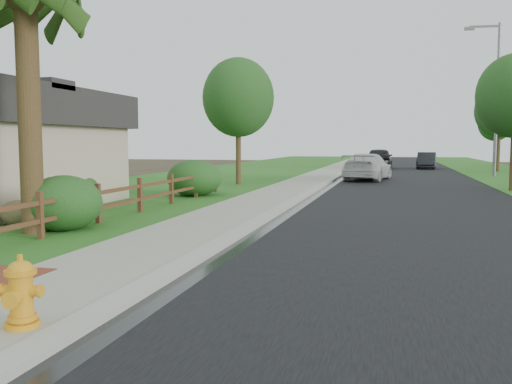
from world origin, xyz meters
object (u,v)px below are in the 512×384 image
(white_suv, at_px, (368,167))
(dark_car_mid, at_px, (379,158))
(fire_hydrant, at_px, (21,294))
(streetlight, at_px, (494,91))
(ranch_fence, at_px, (121,198))

(white_suv, bearing_deg, dark_car_mid, -82.62)
(fire_hydrant, relative_size, streetlight, 0.09)
(ranch_fence, relative_size, fire_hydrant, 20.52)
(ranch_fence, height_order, fire_hydrant, ranch_fence)
(white_suv, height_order, streetlight, streetlight)
(streetlight, bearing_deg, ranch_fence, -120.15)
(white_suv, relative_size, dark_car_mid, 1.03)
(ranch_fence, distance_m, streetlight, 27.25)
(fire_hydrant, xyz_separation_m, dark_car_mid, (2.77, 41.12, 0.42))
(fire_hydrant, bearing_deg, dark_car_mid, 86.15)
(dark_car_mid, distance_m, streetlight, 12.52)
(fire_hydrant, xyz_separation_m, white_suv, (2.48, 27.01, 0.31))
(fire_hydrant, xyz_separation_m, streetlight, (9.97, 31.94, 4.97))
(ranch_fence, xyz_separation_m, fire_hydrant, (3.50, -8.75, -0.14))
(white_suv, bearing_deg, fire_hydrant, 93.28)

